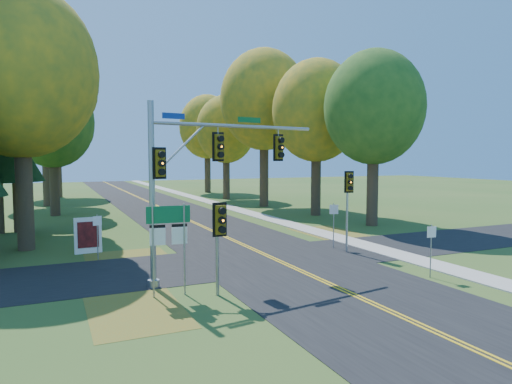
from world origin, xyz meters
name	(u,v)px	position (x,y,z in m)	size (l,w,h in m)	color
ground	(291,267)	(0.00, 0.00, 0.00)	(160.00, 160.00, 0.00)	#2F511C
road_main	(291,267)	(0.00, 0.00, 0.01)	(8.00, 160.00, 0.02)	black
road_cross	(272,258)	(0.00, 2.00, 0.01)	(60.00, 6.00, 0.02)	black
centerline_left	(289,267)	(-0.10, 0.00, 0.03)	(0.10, 160.00, 0.01)	gold
centerline_right	(293,266)	(0.10, 0.00, 0.03)	(0.10, 160.00, 0.01)	gold
sidewalk_east	(397,254)	(6.20, 0.00, 0.03)	(1.60, 160.00, 0.06)	#9E998E
leaf_patch_w_near	(132,262)	(-6.50, 4.00, 0.01)	(4.00, 6.00, 0.00)	brown
leaf_patch_e	(340,236)	(6.80, 6.00, 0.01)	(3.50, 8.00, 0.00)	brown
leaf_patch_w_far	(135,309)	(-7.50, -3.00, 0.01)	(3.00, 5.00, 0.00)	brown
tree_w_a	(21,72)	(-11.13, 9.38, 9.49)	(8.00, 8.00, 14.15)	#38281C
tree_e_a	(374,108)	(11.57, 8.77, 8.53)	(7.20, 7.20, 12.73)	#38281C
tree_w_b	(17,76)	(-11.72, 16.29, 10.37)	(8.60, 8.60, 15.38)	#38281C
tree_e_b	(317,111)	(10.97, 15.58, 8.90)	(7.60, 7.60, 13.33)	#38281C
tree_w_c	(53,122)	(-9.54, 24.47, 7.94)	(6.80, 6.80, 11.91)	#38281C
tree_e_c	(264,100)	(9.88, 23.69, 10.66)	(8.80, 8.80, 15.79)	#38281C
tree_w_d	(46,110)	(-10.13, 33.18, 9.78)	(8.20, 8.20, 14.56)	#38281C
tree_e_d	(226,130)	(9.26, 32.87, 8.24)	(7.00, 7.00, 12.32)	#38281C
tree_w_e	(57,116)	(-8.92, 44.09, 10.07)	(8.40, 8.40, 14.97)	#38281C
tree_e_e	(208,127)	(10.47, 43.58, 9.19)	(7.80, 7.80, 13.74)	#38281C
traffic_mast	(199,168)	(-4.50, -0.45, 4.58)	(7.77, 1.70, 7.12)	#909498
east_signal_pole	(349,191)	(4.15, 1.44, 3.26)	(0.49, 0.58, 4.30)	#9A9EA3
ped_signal_pole	(219,227)	(-4.49, -2.85, 2.54)	(0.54, 0.62, 3.41)	gray
route_sign_cluster	(169,231)	(-6.11, -1.98, 2.36)	(1.56, 0.21, 3.36)	gray
info_kiosk	(88,235)	(-8.22, 6.99, 0.94)	(1.37, 0.27, 1.88)	white
reg_sign_e_north	(334,217)	(4.20, 2.83, 1.71)	(0.45, 0.21, 2.49)	gray
reg_sign_e_south	(431,241)	(4.39, -4.01, 1.52)	(0.43, 0.08, 2.22)	gray
reg_sign_w	(97,229)	(-7.90, 5.20, 1.52)	(0.42, 0.15, 2.22)	gray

